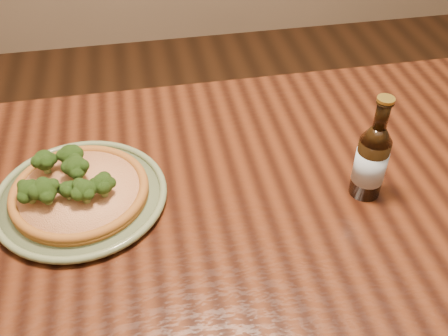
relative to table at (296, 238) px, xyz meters
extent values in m
cube|color=#441E0E|center=(0.00, 0.00, 0.07)|extent=(1.60, 0.90, 0.04)
cylinder|color=#677752|center=(-0.40, 0.09, 0.10)|extent=(0.29, 0.29, 0.01)
torus|color=#677752|center=(-0.40, 0.09, 0.11)|extent=(0.32, 0.32, 0.01)
torus|color=#677752|center=(-0.40, 0.09, 0.10)|extent=(0.25, 0.25, 0.01)
cylinder|color=#9B5F23|center=(-0.40, 0.09, 0.11)|extent=(0.25, 0.25, 0.01)
torus|color=#9B5F23|center=(-0.40, 0.09, 0.12)|extent=(0.25, 0.25, 0.02)
cylinder|color=#DDC287|center=(-0.40, 0.09, 0.12)|extent=(0.22, 0.22, 0.01)
sphere|color=#30541A|center=(-0.40, 0.11, 0.15)|extent=(0.05, 0.05, 0.04)
sphere|color=#30541A|center=(-0.35, 0.06, 0.15)|extent=(0.04, 0.04, 0.04)
sphere|color=#30541A|center=(-0.41, 0.15, 0.15)|extent=(0.05, 0.05, 0.04)
sphere|color=#30541A|center=(-0.46, 0.15, 0.15)|extent=(0.05, 0.05, 0.04)
sphere|color=#30541A|center=(-0.41, 0.07, 0.14)|extent=(0.03, 0.03, 0.03)
sphere|color=#30541A|center=(-0.45, 0.06, 0.15)|extent=(0.05, 0.05, 0.04)
sphere|color=#30541A|center=(-0.38, 0.05, 0.15)|extent=(0.05, 0.05, 0.04)
sphere|color=#30541A|center=(-0.48, 0.07, 0.15)|extent=(0.05, 0.05, 0.04)
cylinder|color=black|center=(0.13, 0.01, 0.15)|extent=(0.06, 0.06, 0.12)
cone|color=black|center=(0.13, 0.01, 0.23)|extent=(0.06, 0.06, 0.03)
cylinder|color=black|center=(0.13, 0.01, 0.27)|extent=(0.02, 0.02, 0.05)
torus|color=black|center=(0.13, 0.01, 0.30)|extent=(0.03, 0.03, 0.00)
cylinder|color=#A58C33|center=(0.13, 0.01, 0.30)|extent=(0.03, 0.03, 0.01)
cylinder|color=silver|center=(0.13, 0.01, 0.16)|extent=(0.06, 0.06, 0.07)
camera|label=1|loc=(-0.27, -0.65, 0.78)|focal=42.00mm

